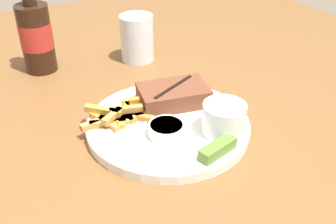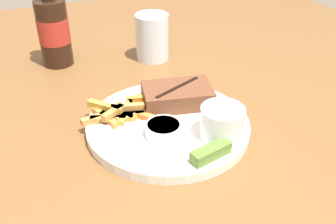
{
  "view_description": "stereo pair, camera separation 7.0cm",
  "coord_description": "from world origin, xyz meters",
  "px_view_note": "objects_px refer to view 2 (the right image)",
  "views": [
    {
      "loc": [
        -0.28,
        -0.51,
        1.16
      ],
      "look_at": [
        0.0,
        0.0,
        0.78
      ],
      "focal_mm": 42.0,
      "sensor_mm": 36.0,
      "label": 1
    },
    {
      "loc": [
        -0.22,
        -0.54,
        1.16
      ],
      "look_at": [
        0.0,
        0.0,
        0.78
      ],
      "focal_mm": 42.0,
      "sensor_mm": 36.0,
      "label": 2
    }
  ],
  "objects_px": {
    "coleslaw_cup": "(222,121)",
    "dipping_sauce_cup": "(163,129)",
    "beer_bottle": "(53,29)",
    "steak_portion": "(177,95)",
    "dinner_plate": "(168,125)",
    "drinking_glass": "(152,37)",
    "fork_utensil": "(125,125)",
    "pickle_spear": "(211,152)"
  },
  "relations": [
    {
      "from": "coleslaw_cup",
      "to": "dipping_sauce_cup",
      "type": "height_order",
      "value": "coleslaw_cup"
    },
    {
      "from": "dipping_sauce_cup",
      "to": "beer_bottle",
      "type": "distance_m",
      "value": 0.41
    },
    {
      "from": "steak_portion",
      "to": "dipping_sauce_cup",
      "type": "bearing_deg",
      "value": -125.69
    },
    {
      "from": "dinner_plate",
      "to": "drinking_glass",
      "type": "xyz_separation_m",
      "value": [
        0.08,
        0.3,
        0.05
      ]
    },
    {
      "from": "steak_portion",
      "to": "fork_utensil",
      "type": "distance_m",
      "value": 0.12
    },
    {
      "from": "steak_portion",
      "to": "drinking_glass",
      "type": "height_order",
      "value": "drinking_glass"
    },
    {
      "from": "dipping_sauce_cup",
      "to": "fork_utensil",
      "type": "xyz_separation_m",
      "value": [
        -0.05,
        0.05,
        -0.01
      ]
    },
    {
      "from": "dipping_sauce_cup",
      "to": "dinner_plate",
      "type": "bearing_deg",
      "value": 57.59
    },
    {
      "from": "dinner_plate",
      "to": "pickle_spear",
      "type": "xyz_separation_m",
      "value": [
        0.02,
        -0.12,
        0.02
      ]
    },
    {
      "from": "fork_utensil",
      "to": "drinking_glass",
      "type": "bearing_deg",
      "value": 73.45
    },
    {
      "from": "dinner_plate",
      "to": "steak_portion",
      "type": "distance_m",
      "value": 0.07
    },
    {
      "from": "dinner_plate",
      "to": "coleslaw_cup",
      "type": "bearing_deg",
      "value": -46.81
    },
    {
      "from": "coleslaw_cup",
      "to": "beer_bottle",
      "type": "height_order",
      "value": "beer_bottle"
    },
    {
      "from": "steak_portion",
      "to": "pickle_spear",
      "type": "distance_m",
      "value": 0.17
    },
    {
      "from": "coleslaw_cup",
      "to": "beer_bottle",
      "type": "relative_size",
      "value": 0.3
    },
    {
      "from": "pickle_spear",
      "to": "dipping_sauce_cup",
      "type": "bearing_deg",
      "value": 119.34
    },
    {
      "from": "dipping_sauce_cup",
      "to": "coleslaw_cup",
      "type": "bearing_deg",
      "value": -22.32
    },
    {
      "from": "pickle_spear",
      "to": "drinking_glass",
      "type": "height_order",
      "value": "drinking_glass"
    },
    {
      "from": "dipping_sauce_cup",
      "to": "fork_utensil",
      "type": "height_order",
      "value": "dipping_sauce_cup"
    },
    {
      "from": "coleslaw_cup",
      "to": "fork_utensil",
      "type": "bearing_deg",
      "value": 148.29
    },
    {
      "from": "fork_utensil",
      "to": "drinking_glass",
      "type": "height_order",
      "value": "drinking_glass"
    },
    {
      "from": "beer_bottle",
      "to": "coleslaw_cup",
      "type": "bearing_deg",
      "value": -63.83
    },
    {
      "from": "dinner_plate",
      "to": "coleslaw_cup",
      "type": "distance_m",
      "value": 0.11
    },
    {
      "from": "dipping_sauce_cup",
      "to": "pickle_spear",
      "type": "xyz_separation_m",
      "value": [
        0.05,
        -0.08,
        -0.0
      ]
    },
    {
      "from": "coleslaw_cup",
      "to": "beer_bottle",
      "type": "distance_m",
      "value": 0.48
    },
    {
      "from": "coleslaw_cup",
      "to": "dipping_sauce_cup",
      "type": "xyz_separation_m",
      "value": [
        -0.09,
        0.04,
        -0.02
      ]
    },
    {
      "from": "fork_utensil",
      "to": "pickle_spear",
      "type": "bearing_deg",
      "value": -41.5
    },
    {
      "from": "drinking_glass",
      "to": "fork_utensil",
      "type": "bearing_deg",
      "value": -118.57
    },
    {
      "from": "fork_utensil",
      "to": "beer_bottle",
      "type": "bearing_deg",
      "value": 113.12
    },
    {
      "from": "coleslaw_cup",
      "to": "drinking_glass",
      "type": "xyz_separation_m",
      "value": [
        0.01,
        0.37,
        0.01
      ]
    },
    {
      "from": "pickle_spear",
      "to": "drinking_glass",
      "type": "bearing_deg",
      "value": 82.67
    },
    {
      "from": "fork_utensil",
      "to": "dipping_sauce_cup",
      "type": "bearing_deg",
      "value": -32.18
    },
    {
      "from": "dinner_plate",
      "to": "dipping_sauce_cup",
      "type": "distance_m",
      "value": 0.05
    },
    {
      "from": "steak_portion",
      "to": "dipping_sauce_cup",
      "type": "distance_m",
      "value": 0.11
    },
    {
      "from": "dinner_plate",
      "to": "steak_portion",
      "type": "relative_size",
      "value": 2.05
    },
    {
      "from": "coleslaw_cup",
      "to": "pickle_spear",
      "type": "relative_size",
      "value": 1.01
    },
    {
      "from": "coleslaw_cup",
      "to": "fork_utensil",
      "type": "xyz_separation_m",
      "value": [
        -0.14,
        0.09,
        -0.03
      ]
    },
    {
      "from": "fork_utensil",
      "to": "beer_bottle",
      "type": "distance_m",
      "value": 0.35
    },
    {
      "from": "dipping_sauce_cup",
      "to": "pickle_spear",
      "type": "distance_m",
      "value": 0.1
    },
    {
      "from": "dinner_plate",
      "to": "drinking_glass",
      "type": "distance_m",
      "value": 0.31
    },
    {
      "from": "beer_bottle",
      "to": "dipping_sauce_cup",
      "type": "bearing_deg",
      "value": -72.99
    },
    {
      "from": "drinking_glass",
      "to": "dipping_sauce_cup",
      "type": "bearing_deg",
      "value": -106.81
    }
  ]
}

